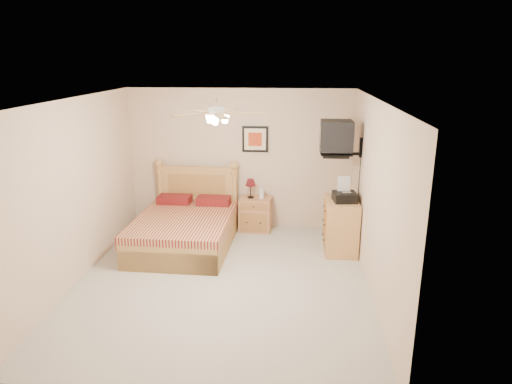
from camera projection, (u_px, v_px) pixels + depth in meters
floor at (223, 281)px, 6.39m from camera, size 4.50×4.50×0.00m
ceiling at (219, 100)px, 5.68m from camera, size 4.00×4.50×0.04m
wall_back at (240, 159)px, 8.18m from camera, size 4.00×0.04×2.50m
wall_front at (181, 273)px, 3.88m from camera, size 4.00×0.04×2.50m
wall_left at (75, 192)px, 6.19m from camera, size 0.04×4.50×2.50m
wall_right at (374, 199)px, 5.88m from camera, size 0.04×4.50×2.50m
bed at (183, 211)px, 7.34m from camera, size 1.54×1.99×1.26m
nightstand at (256, 214)px, 8.20m from camera, size 0.59×0.47×0.60m
table_lamp at (251, 188)px, 8.08m from camera, size 0.19×0.19×0.35m
lotion_bottle at (262, 192)px, 8.03m from camera, size 0.11×0.11×0.24m
framed_picture at (255, 139)px, 8.04m from camera, size 0.46×0.04×0.46m
dresser at (341, 226)px, 7.27m from camera, size 0.51×0.73×0.86m
fax_machine at (345, 190)px, 7.02m from camera, size 0.39×0.41×0.37m
magazine_lower at (339, 194)px, 7.42m from camera, size 0.24×0.29×0.03m
magazine_upper at (339, 192)px, 7.43m from camera, size 0.28×0.34×0.02m
wall_tv at (346, 138)px, 7.02m from camera, size 0.56×0.46×0.58m
ceiling_fan at (217, 113)px, 5.52m from camera, size 1.14×1.14×0.28m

